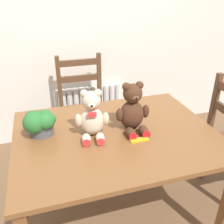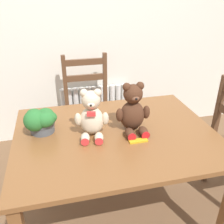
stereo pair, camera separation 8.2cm
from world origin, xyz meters
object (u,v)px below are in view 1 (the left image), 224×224
(teddy_bear_left, at_px, (92,117))
(chocolate_bar, at_px, (139,140))
(wooden_chair_behind, at_px, (83,108))
(potted_plant, at_px, (40,122))
(teddy_bear_right, at_px, (133,110))

(teddy_bear_left, bearing_deg, chocolate_bar, 159.90)
(wooden_chair_behind, distance_m, teddy_bear_left, 0.98)
(wooden_chair_behind, xyz_separation_m, teddy_bear_left, (-0.10, -0.90, 0.38))
(wooden_chair_behind, height_order, teddy_bear_left, teddy_bear_left)
(teddy_bear_left, relative_size, potted_plant, 1.47)
(teddy_bear_right, distance_m, potted_plant, 0.59)
(wooden_chair_behind, relative_size, potted_plant, 4.70)
(wooden_chair_behind, relative_size, teddy_bear_right, 3.02)
(teddy_bear_right, bearing_deg, teddy_bear_left, 0.48)
(potted_plant, bearing_deg, teddy_bear_left, -17.01)
(wooden_chair_behind, height_order, teddy_bear_right, teddy_bear_right)
(wooden_chair_behind, distance_m, teddy_bear_right, 0.99)
(teddy_bear_left, height_order, potted_plant, teddy_bear_left)
(teddy_bear_right, xyz_separation_m, chocolate_bar, (-0.01, -0.15, -0.13))
(teddy_bear_left, height_order, chocolate_bar, teddy_bear_left)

